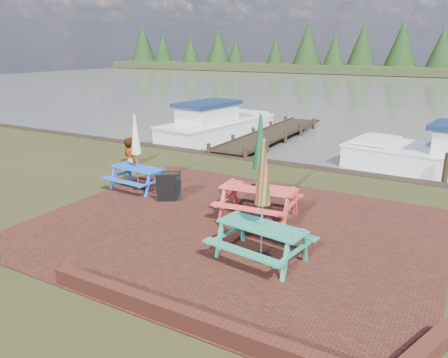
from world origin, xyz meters
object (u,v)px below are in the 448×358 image
chalkboard (169,187)px  jetty (271,134)px  boat_jetty (216,126)px  picnic_table_teal (262,220)px  picnic_table_blue (137,164)px  person (129,138)px  picnic_table_red (259,183)px

chalkboard → jetty: bearing=66.3°
chalkboard → boat_jetty: bearing=82.3°
jetty → boat_jetty: (-2.64, -0.58, 0.27)m
picnic_table_teal → picnic_table_blue: (-4.98, 2.25, -0.07)m
chalkboard → person: bearing=114.1°
picnic_table_teal → chalkboard: picnic_table_teal is taller
chalkboard → person: 4.31m
jetty → chalkboard: bearing=-83.0°
picnic_table_red → chalkboard: 2.62m
jetty → picnic_table_blue: bearing=-91.6°
picnic_table_teal → boat_jetty: size_ratio=0.35×
picnic_table_red → chalkboard: (-2.57, -0.16, -0.47)m
picnic_table_red → boat_jetty: picnic_table_red is taller
picnic_table_red → picnic_table_blue: size_ratio=1.15×
picnic_table_teal → picnic_table_red: bearing=125.0°
chalkboard → jetty: 9.60m
picnic_table_teal → chalkboard: size_ratio=2.97×
picnic_table_red → picnic_table_blue: bearing=171.2°
chalkboard → jetty: size_ratio=0.09×
picnic_table_blue → picnic_table_red: bearing=0.2°
picnic_table_blue → person: bearing=139.3°
picnic_table_blue → boat_jetty: (-2.38, 8.53, -0.39)m
chalkboard → picnic_table_blue: bearing=132.9°
chalkboard → picnic_table_red: bearing=-27.3°
person → jetty: bearing=-91.1°
picnic_table_teal → person: bearing=157.2°
boat_jetty → picnic_table_blue: bearing=-66.6°
picnic_table_teal → picnic_table_red: size_ratio=0.94×
jetty → person: person is taller
boat_jetty → person: (0.31, -6.47, 0.58)m
person → picnic_table_teal: bearing=165.8°
picnic_table_teal → picnic_table_red: picnic_table_red is taller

